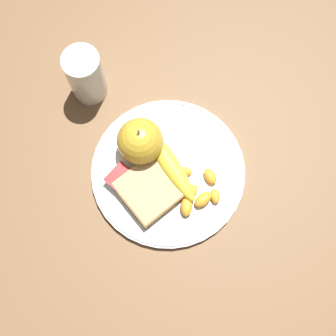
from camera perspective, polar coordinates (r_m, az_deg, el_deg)
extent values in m
plane|color=brown|center=(0.84, 0.00, -0.60)|extent=(3.00, 3.00, 0.00)
cylinder|color=silver|center=(0.84, 0.00, -0.49)|extent=(0.27, 0.27, 0.01)
torus|color=silver|center=(0.83, 0.00, -0.38)|extent=(0.27, 0.27, 0.01)
cylinder|color=silver|center=(0.86, -10.00, 11.03)|extent=(0.07, 0.07, 0.11)
cylinder|color=yellow|center=(0.87, -9.90, 10.75)|extent=(0.06, 0.06, 0.09)
sphere|color=gold|center=(0.80, -3.54, 3.15)|extent=(0.08, 0.08, 0.08)
cylinder|color=brown|center=(0.76, -3.74, 4.24)|extent=(0.00, 0.00, 0.01)
ellipsoid|color=yellow|center=(0.82, -0.06, 0.80)|extent=(0.08, 0.17, 0.03)
sphere|color=#473319|center=(0.84, -2.94, 5.14)|extent=(0.02, 0.02, 0.02)
cube|color=olive|center=(0.81, -2.17, -2.36)|extent=(0.12, 0.11, 0.02)
cube|color=tan|center=(0.81, -2.17, -2.36)|extent=(0.11, 0.11, 0.02)
cube|color=#B2B2B7|center=(0.84, 2.11, 2.18)|extent=(0.12, 0.02, 0.00)
cube|color=#B2B2B7|center=(0.82, -2.07, -1.85)|extent=(0.05, 0.03, 0.00)
cube|color=white|center=(0.82, -5.80, -1.27)|extent=(0.04, 0.04, 0.02)
cube|color=#B21E1E|center=(0.81, -5.88, -1.07)|extent=(0.05, 0.04, 0.00)
ellipsoid|color=#F9A32D|center=(0.82, 5.17, -1.00)|extent=(0.03, 0.04, 0.02)
ellipsoid|color=#F9A32D|center=(0.81, 0.40, -1.97)|extent=(0.03, 0.03, 0.02)
ellipsoid|color=#F9A32D|center=(0.81, 1.68, -3.12)|extent=(0.03, 0.02, 0.02)
ellipsoid|color=#F9A32D|center=(0.81, 5.78, -3.43)|extent=(0.03, 0.03, 0.02)
ellipsoid|color=#F9A32D|center=(0.81, 4.34, -3.79)|extent=(0.04, 0.02, 0.02)
ellipsoid|color=#F9A32D|center=(0.82, 1.23, -1.49)|extent=(0.02, 0.03, 0.02)
ellipsoid|color=#F9A32D|center=(0.82, 1.99, -0.41)|extent=(0.03, 0.03, 0.02)
ellipsoid|color=#F9A32D|center=(0.81, 2.95, -2.92)|extent=(0.03, 0.02, 0.01)
ellipsoid|color=#F9A32D|center=(0.81, 2.27, -4.74)|extent=(0.04, 0.04, 0.02)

